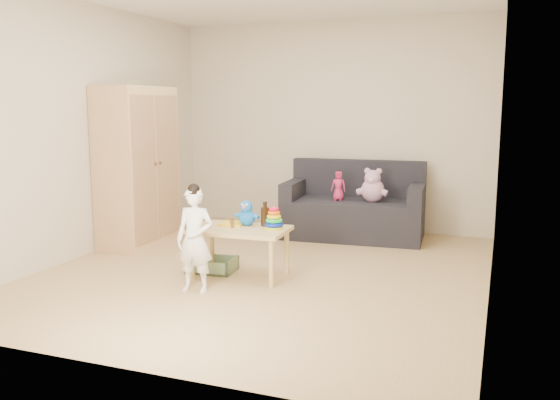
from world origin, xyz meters
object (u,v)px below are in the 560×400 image
at_px(wardrobe, 137,167).
at_px(play_table, 240,252).
at_px(sofa, 353,219).
at_px(toddler, 195,241).

distance_m(wardrobe, play_table, 1.88).
relative_size(wardrobe, sofa, 1.09).
xyz_separation_m(wardrobe, toddler, (1.42, -1.29, -0.45)).
height_order(sofa, toddler, toddler).
bearing_deg(toddler, sofa, 68.35).
bearing_deg(toddler, wardrobe, 132.96).
relative_size(play_table, toddler, 1.00).
xyz_separation_m(play_table, toddler, (-0.17, -0.53, 0.21)).
bearing_deg(wardrobe, sofa, 28.58).
bearing_deg(sofa, toddler, -110.73).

